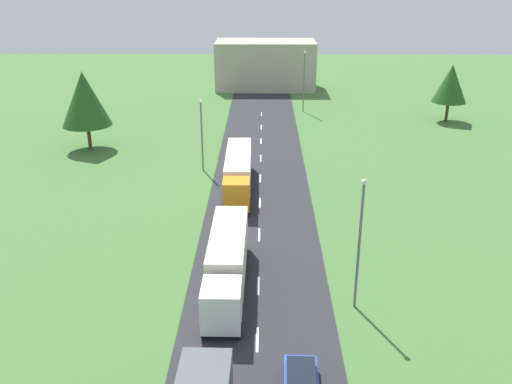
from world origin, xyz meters
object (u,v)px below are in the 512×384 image
(lamppost_fourth, at_px, (304,79))
(tree_elm, at_px, (85,99))
(truck_second, at_px, (227,261))
(distant_building, at_px, (265,65))
(lamppost_second, at_px, (360,239))
(tree_birch, at_px, (451,84))
(car_third, at_px, (301,382))
(truck_third, at_px, (238,171))
(lamppost_third, at_px, (202,132))

(lamppost_fourth, height_order, tree_elm, tree_elm)
(truck_second, height_order, distant_building, distant_building)
(truck_second, relative_size, lamppost_fourth, 1.33)
(lamppost_second, distance_m, tree_birch, 51.47)
(tree_elm, bearing_deg, truck_second, -58.90)
(car_third, distance_m, lamppost_fourth, 61.27)
(lamppost_second, relative_size, tree_birch, 1.12)
(lamppost_second, xyz_separation_m, tree_birch, (20.38, 47.27, 0.42))
(lamppost_second, height_order, tree_elm, tree_elm)
(truck_third, xyz_separation_m, tree_elm, (-18.88, 12.98, 4.25))
(lamppost_third, height_order, tree_birch, tree_birch)
(tree_elm, relative_size, distant_building, 0.54)
(lamppost_second, bearing_deg, lamppost_third, 116.16)
(lamppost_third, bearing_deg, truck_second, -80.06)
(truck_third, bearing_deg, tree_birch, 42.54)
(truck_third, relative_size, lamppost_third, 1.69)
(tree_birch, height_order, distant_building, distant_building)
(truck_third, distance_m, lamppost_second, 22.56)
(truck_second, height_order, truck_third, truck_second)
(car_third, xyz_separation_m, lamppost_third, (-8.73, 34.32, 3.66))
(truck_second, bearing_deg, car_third, -66.48)
(tree_elm, bearing_deg, truck_third, -34.53)
(truck_second, distance_m, distant_building, 67.95)
(lamppost_fourth, relative_size, tree_birch, 1.13)
(lamppost_fourth, distance_m, tree_birch, 21.15)
(car_third, xyz_separation_m, tree_birch, (24.48, 55.48, 4.68))
(truck_second, relative_size, tree_elm, 1.28)
(car_third, distance_m, tree_elm, 48.25)
(tree_birch, height_order, tree_elm, tree_elm)
(truck_second, distance_m, lamppost_fourth, 51.36)
(truck_third, relative_size, car_third, 3.31)
(car_third, relative_size, tree_birch, 0.50)
(lamppost_third, bearing_deg, tree_birch, 32.50)
(tree_elm, bearing_deg, distant_building, 59.29)
(truck_second, xyz_separation_m, tree_birch, (29.02, 45.04, 3.36))
(truck_second, height_order, lamppost_fourth, lamppost_fourth)
(lamppost_third, xyz_separation_m, lamppost_fourth, (12.79, 26.66, 0.63))
(car_third, bearing_deg, truck_second, 113.52)
(truck_third, relative_size, tree_birch, 1.66)
(truck_second, distance_m, truck_third, 18.37)
(car_third, bearing_deg, lamppost_second, 63.48)
(truck_second, relative_size, lamppost_third, 1.54)
(truck_second, height_order, tree_birch, tree_birch)
(lamppost_second, xyz_separation_m, lamppost_fourth, (-0.04, 52.77, 0.03))
(car_third, distance_m, distant_building, 78.40)
(truck_second, distance_m, tree_birch, 53.68)
(lamppost_second, xyz_separation_m, tree_elm, (-27.56, 33.59, 1.24))
(truck_second, height_order, lamppost_third, lamppost_third)
(car_third, bearing_deg, tree_elm, 119.30)
(truck_third, distance_m, lamppost_fourth, 33.45)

